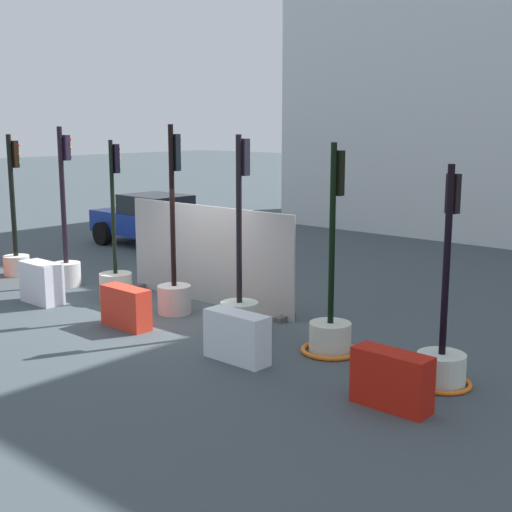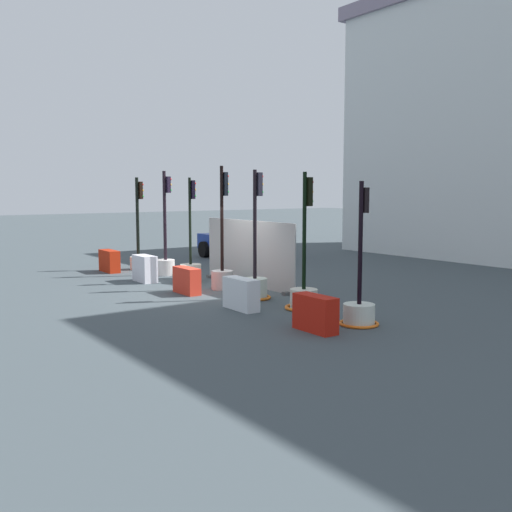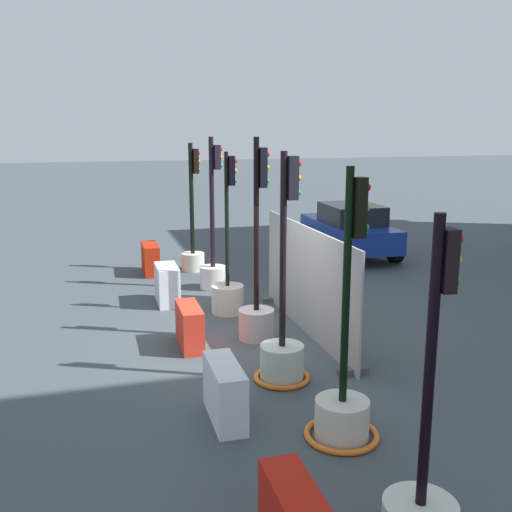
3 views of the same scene
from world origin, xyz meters
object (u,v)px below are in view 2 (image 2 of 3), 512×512
traffic_light_5 (304,290)px  construction_barrier_2 (187,281)px  construction_barrier_0 (109,261)px  construction_barrier_4 (315,313)px  traffic_light_1 (166,255)px  traffic_light_2 (191,266)px  traffic_light_4 (255,280)px  construction_barrier_3 (241,294)px  construction_barrier_1 (145,269)px  car_blue_estate (238,240)px  traffic_light_6 (359,304)px  traffic_light_3 (222,268)px  traffic_light_0 (138,251)px

traffic_light_5 → construction_barrier_2: traffic_light_5 is taller
construction_barrier_0 → construction_barrier_4: (11.33, 0.02, -0.01)m
traffic_light_1 → traffic_light_2: 2.00m
traffic_light_1 → traffic_light_4: traffic_light_1 is taller
construction_barrier_0 → construction_barrier_3: 8.51m
traffic_light_4 → construction_barrier_3: bearing=-49.3°
construction_barrier_1 → construction_barrier_2: (2.79, 0.01, -0.05)m
construction_barrier_2 → construction_barrier_4: size_ratio=0.99×
traffic_light_2 → car_blue_estate: (-4.55, 4.95, 0.29)m
traffic_light_4 → traffic_light_6: traffic_light_4 is taller
traffic_light_5 → traffic_light_6: (2.06, -0.15, -0.03)m
traffic_light_4 → construction_barrier_1: traffic_light_4 is taller
construction_barrier_3 → construction_barrier_4: construction_barrier_3 is taller
traffic_light_3 → construction_barrier_0: (-5.62, -1.34, -0.24)m
traffic_light_0 → traffic_light_2: 3.95m
construction_barrier_4 → traffic_light_4: bearing=162.8°
traffic_light_3 → construction_barrier_1: traffic_light_3 is taller
construction_barrier_1 → construction_barrier_4: size_ratio=0.95×
traffic_light_6 → construction_barrier_3: 3.17m
traffic_light_4 → construction_barrier_4: (3.82, -1.18, -0.13)m
traffic_light_4 → traffic_light_0: bearing=-179.7°
traffic_light_4 → construction_barrier_2: 2.15m
construction_barrier_1 → construction_barrier_3: (5.61, -0.01, -0.03)m
traffic_light_6 → construction_barrier_1: size_ratio=3.08×
traffic_light_1 → traffic_light_4: 5.57m
traffic_light_6 → construction_barrier_4: bearing=-95.8°
traffic_light_0 → car_blue_estate: 5.01m
traffic_light_3 → construction_barrier_0: size_ratio=3.22×
construction_barrier_0 → construction_barrier_2: size_ratio=1.07×
traffic_light_1 → traffic_light_2: bearing=-3.4°
traffic_light_1 → construction_barrier_4: traffic_light_1 is taller
traffic_light_3 → traffic_light_4: 1.90m
traffic_light_3 → traffic_light_6: traffic_light_3 is taller
construction_barrier_0 → construction_barrier_1: (2.90, 0.05, 0.03)m
construction_barrier_1 → traffic_light_1: bearing=127.2°
traffic_light_5 → construction_barrier_0: bearing=-171.7°
traffic_light_0 → traffic_light_4: traffic_light_4 is taller
construction_barrier_1 → construction_barrier_0: bearing=-179.0°
traffic_light_2 → construction_barrier_3: size_ratio=2.97×
construction_barrier_4 → construction_barrier_2: bearing=179.6°
traffic_light_3 → car_blue_estate: traffic_light_3 is taller
traffic_light_0 → traffic_light_2: size_ratio=1.02×
construction_barrier_3 → car_blue_estate: (-9.13, 6.10, 0.42)m
construction_barrier_3 → construction_barrier_4: bearing=-0.5°
traffic_light_0 → construction_barrier_2: (5.71, -1.11, -0.33)m
construction_barrier_4 → traffic_light_3: bearing=167.0°
construction_barrier_0 → construction_barrier_4: construction_barrier_0 is taller
traffic_light_0 → construction_barrier_0: traffic_light_0 is taller
traffic_light_1 → construction_barrier_0: traffic_light_1 is taller
traffic_light_3 → traffic_light_0: bearing=-178.2°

